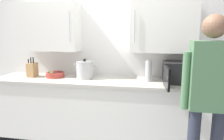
{
  "coord_description": "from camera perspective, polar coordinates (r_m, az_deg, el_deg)",
  "views": [
    {
      "loc": [
        0.63,
        -1.96,
        1.55
      ],
      "look_at": [
        0.15,
        0.68,
        1.07
      ],
      "focal_mm": 32.95,
      "sensor_mm": 36.0,
      "label": 1
    }
  ],
  "objects": [
    {
      "name": "back_wall_tiled",
      "position": [
        3.06,
        -1.59,
        7.26
      ],
      "size": [
        4.19,
        0.44,
        2.63
      ],
      "color": "white",
      "rests_on": "ground_plane"
    },
    {
      "name": "counter_unit",
      "position": [
        2.97,
        -2.74,
        -11.46
      ],
      "size": [
        3.08,
        0.63,
        0.92
      ],
      "color": "white",
      "rests_on": "ground_plane"
    },
    {
      "name": "microwave_oven",
      "position": [
        2.79,
        18.64,
        -0.6
      ],
      "size": [
        0.51,
        0.75,
        0.27
      ],
      "color": "black",
      "rests_on": "counter_unit"
    },
    {
      "name": "fruit_bowl",
      "position": [
        3.1,
        -15.49,
        -1.15
      ],
      "size": [
        0.26,
        0.26,
        0.1
      ],
      "color": "#AD3D33",
      "rests_on": "counter_unit"
    },
    {
      "name": "thermos_flask",
      "position": [
        2.75,
        10.09,
        -0.24
      ],
      "size": [
        0.09,
        0.09,
        0.28
      ],
      "color": "#B7BABF",
      "rests_on": "counter_unit"
    },
    {
      "name": "knife_block",
      "position": [
        3.23,
        -21.24,
        0.08
      ],
      "size": [
        0.11,
        0.15,
        0.29
      ],
      "color": "tan",
      "rests_on": "counter_unit"
    },
    {
      "name": "stock_pot",
      "position": [
        2.91,
        -7.58,
        0.05
      ],
      "size": [
        0.33,
        0.24,
        0.28
      ],
      "color": "#B7BABF",
      "rests_on": "counter_unit"
    },
    {
      "name": "person_figure",
      "position": [
        2.01,
        25.09,
        -6.01
      ],
      "size": [
        0.44,
        0.63,
        1.71
      ],
      "color": "#282D3D",
      "rests_on": "ground_plane"
    }
  ]
}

